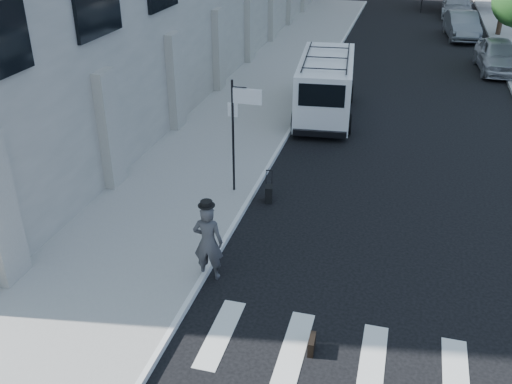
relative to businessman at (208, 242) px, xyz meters
The scene contains 10 objects.
ground 2.42m from the businessman, 30.53° to the left, with size 120.00×120.00×0.00m, color black.
sidewalk_left 17.31m from the businessman, 97.82° to the left, with size 4.50×48.00×0.15m, color gray.
sign_pole 4.65m from the businessman, 96.14° to the left, with size 1.03×0.07×3.50m.
businessman is the anchor object (origin of this frame).
briefcase 3.52m from the businessman, 33.27° to the right, with size 0.12×0.44×0.34m, color black.
suitcase 4.21m from the businessman, 83.63° to the left, with size 0.29×0.39×0.99m.
cargo_van 12.34m from the businessman, 86.04° to the left, with size 2.76×6.64×2.43m.
parked_car_a 22.94m from the businessman, 68.11° to the left, with size 1.98×4.91×1.67m, color #A3A5AB.
parked_car_b 29.84m from the businessman, 76.23° to the left, with size 1.75×5.02×1.66m, color slate.
parked_car_c 37.50m from the businessman, 79.06° to the left, with size 2.21×5.43×1.58m, color #979A9E.
Camera 1 is at (2.18, -11.83, 8.30)m, focal length 40.00 mm.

